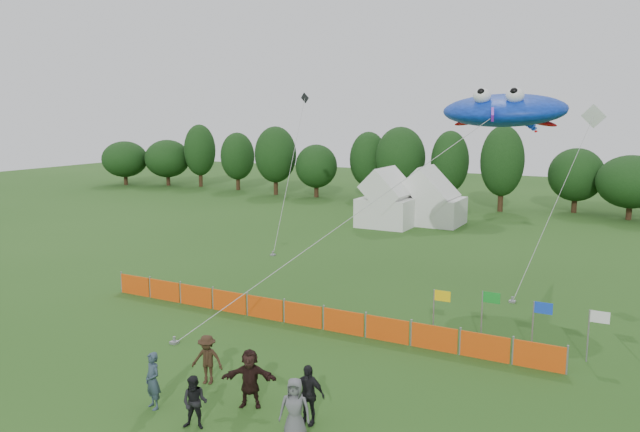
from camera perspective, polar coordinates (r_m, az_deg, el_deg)
The scene contains 15 objects.
ground at distance 21.75m, azimuth -7.83°, elevation -16.01°, with size 160.00×160.00×0.00m, color #234C16.
treeline at distance 61.74m, azimuth 18.86°, elevation 4.19°, with size 104.57×8.78×8.36m.
tent_left at distance 51.75m, azimuth 6.24°, elevation 1.22°, with size 4.38×4.38×3.86m.
tent_right at distance 53.21m, azimuth 10.15°, elevation 1.25°, with size 5.20×4.16×3.67m.
barrier_fence at distance 27.84m, azimuth -1.59°, elevation -9.01°, with size 21.90×0.06×1.00m.
flag_row at distance 25.97m, azimuth 21.33°, elevation -9.03°, with size 10.73×0.56×2.21m.
spectator_a at distance 21.10m, azimuth -15.04°, elevation -14.33°, with size 0.67×0.44×1.84m, color #2D3D4B.
spectator_b at distance 19.66m, azimuth -11.38°, elevation -16.38°, with size 0.79×0.62×1.63m, color black.
spectator_c at distance 22.48m, azimuth -10.27°, elevation -12.78°, with size 1.13×0.65×1.74m, color #312013.
spectator_d at distance 19.54m, azimuth -1.13°, elevation -15.97°, with size 1.09×0.45×1.86m, color black.
spectator_e at distance 18.69m, azimuth -2.33°, elevation -17.24°, with size 0.91×0.59×1.85m, color #57585D.
spectator_f at distance 20.64m, azimuth -6.44°, elevation -14.52°, with size 1.77×0.56×1.91m, color black.
stingray_kite at distance 34.87m, azimuth 16.67°, elevation 9.22°, with size 13.15×23.96×10.61m.
small_kite_white at distance 36.64m, azimuth 22.33°, elevation 4.98°, with size 3.32×7.74×9.81m.
small_kite_dark at distance 47.61m, azimuth -2.43°, elevation 5.72°, with size 4.94×12.22×10.95m.
Camera 1 is at (11.74, -15.76, 9.32)m, focal length 35.00 mm.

